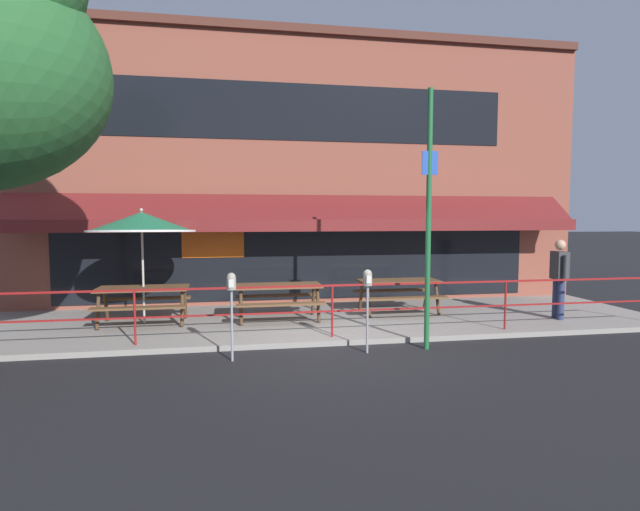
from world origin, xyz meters
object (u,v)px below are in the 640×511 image
(picnic_table_centre, at_px, (279,292))
(pedestrian_walking, at_px, (559,275))
(patio_umbrella_left, at_px, (142,223))
(parking_meter_near, at_px, (231,290))
(street_sign_pole, at_px, (429,218))
(picnic_table_right, at_px, (399,287))
(parking_meter_far, at_px, (368,286))
(picnic_table_left, at_px, (143,295))

(picnic_table_centre, bearing_deg, pedestrian_walking, -8.71)
(patio_umbrella_left, distance_m, pedestrian_walking, 8.87)
(parking_meter_near, bearing_deg, pedestrian_walking, 13.39)
(pedestrian_walking, distance_m, street_sign_pole, 4.09)
(patio_umbrella_left, distance_m, street_sign_pole, 5.73)
(picnic_table_right, bearing_deg, parking_meter_far, -118.52)
(street_sign_pole, bearing_deg, picnic_table_left, 154.09)
(picnic_table_left, relative_size, street_sign_pole, 0.40)
(picnic_table_right, relative_size, street_sign_pole, 0.40)
(parking_meter_near, xyz_separation_m, parking_meter_far, (2.25, 0.09, 0.00))
(picnic_table_centre, bearing_deg, parking_meter_far, -62.94)
(parking_meter_near, bearing_deg, picnic_table_left, 124.02)
(patio_umbrella_left, bearing_deg, picnic_table_centre, -3.14)
(pedestrian_walking, distance_m, parking_meter_far, 4.95)
(pedestrian_walking, relative_size, street_sign_pole, 0.38)
(picnic_table_centre, height_order, pedestrian_walking, pedestrian_walking)
(picnic_table_left, xyz_separation_m, street_sign_pole, (5.13, -2.49, 1.58))
(parking_meter_near, bearing_deg, picnic_table_centre, 69.04)
(picnic_table_left, xyz_separation_m, picnic_table_right, (5.54, 0.20, 0.00))
(street_sign_pole, bearing_deg, parking_meter_far, -176.25)
(pedestrian_walking, height_order, street_sign_pole, street_sign_pole)
(picnic_table_right, height_order, patio_umbrella_left, patio_umbrella_left)
(picnic_table_centre, distance_m, patio_umbrella_left, 3.14)
(picnic_table_centre, relative_size, picnic_table_right, 1.00)
(picnic_table_left, xyz_separation_m, pedestrian_walking, (8.73, -1.00, 0.35))
(patio_umbrella_left, relative_size, pedestrian_walking, 1.39)
(picnic_table_left, height_order, pedestrian_walking, pedestrian_walking)
(picnic_table_left, bearing_deg, patio_umbrella_left, 90.00)
(picnic_table_right, relative_size, parking_meter_far, 1.27)
(pedestrian_walking, height_order, parking_meter_far, pedestrian_walking)
(picnic_table_left, height_order, street_sign_pole, street_sign_pole)
(parking_meter_near, height_order, parking_meter_far, same)
(picnic_table_centre, height_order, patio_umbrella_left, patio_umbrella_left)
(picnic_table_left, distance_m, picnic_table_centre, 2.77)
(picnic_table_right, bearing_deg, street_sign_pole, -98.73)
(patio_umbrella_left, height_order, street_sign_pole, street_sign_pole)
(picnic_table_left, bearing_deg, picnic_table_right, 2.12)
(patio_umbrella_left, height_order, pedestrian_walking, patio_umbrella_left)
(pedestrian_walking, xyz_separation_m, parking_meter_far, (-4.70, -1.57, 0.09))
(picnic_table_left, distance_m, patio_umbrella_left, 1.48)
(picnic_table_right, distance_m, street_sign_pole, 3.15)
(picnic_table_right, bearing_deg, picnic_table_left, -177.88)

